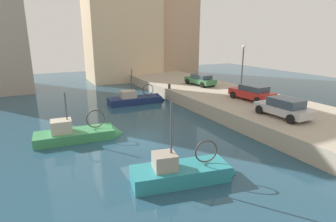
% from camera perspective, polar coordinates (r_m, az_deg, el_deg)
% --- Properties ---
extents(water_surface, '(80.00, 80.00, 0.00)m').
position_cam_1_polar(water_surface, '(19.02, -5.80, -5.87)').
color(water_surface, navy).
rests_on(water_surface, ground).
extents(quay_wall, '(9.00, 56.00, 1.20)m').
position_cam_1_polar(quay_wall, '(25.08, 19.47, 0.05)').
color(quay_wall, '#ADA08C').
rests_on(quay_wall, ground).
extents(fishing_boat_green, '(6.08, 2.41, 4.20)m').
position_cam_1_polar(fishing_boat_green, '(19.84, -17.79, -5.28)').
color(fishing_boat_green, '#388951').
rests_on(fishing_boat_green, ground).
extents(fishing_boat_navy, '(6.34, 2.38, 4.51)m').
position_cam_1_polar(fishing_boat_navy, '(29.08, -6.30, 1.93)').
color(fishing_boat_navy, navy).
rests_on(fishing_boat_navy, ground).
extents(fishing_boat_teal, '(5.77, 2.67, 4.83)m').
position_cam_1_polar(fishing_boat_teal, '(13.92, 3.86, -13.81)').
color(fishing_boat_teal, teal).
rests_on(fishing_boat_teal, ground).
extents(parked_car_silver, '(1.99, 4.11, 1.41)m').
position_cam_1_polar(parked_car_silver, '(21.27, 23.12, 0.68)').
color(parked_car_silver, '#B7B7BC').
rests_on(parked_car_silver, quay_wall).
extents(parked_car_green, '(2.16, 4.33, 1.29)m').
position_cam_1_polar(parked_car_green, '(32.70, 6.81, 6.57)').
color(parked_car_green, '#387547').
rests_on(parked_car_green, quay_wall).
extents(parked_car_red, '(2.15, 4.39, 1.40)m').
position_cam_1_polar(parked_car_red, '(25.93, 17.22, 3.74)').
color(parked_car_red, red).
rests_on(parked_car_red, quay_wall).
extents(mooring_bollard_north, '(0.28, 0.28, 0.55)m').
position_cam_1_polar(mooring_bollard_north, '(30.34, 0.29, 5.21)').
color(mooring_bollard_north, '#2D2D33').
rests_on(mooring_bollard_north, quay_wall).
extents(quay_streetlamp, '(0.36, 0.36, 4.83)m').
position_cam_1_polar(quay_streetlamp, '(28.84, 15.42, 10.10)').
color(quay_streetlamp, '#38383D').
rests_on(quay_streetlamp, quay_wall).
extents(waterfront_building_west, '(11.31, 7.42, 20.32)m').
position_cam_1_polar(waterfront_building_west, '(44.78, -9.74, 19.52)').
color(waterfront_building_west, beige).
rests_on(waterfront_building_west, ground).
extents(waterfront_building_central, '(9.49, 7.79, 21.68)m').
position_cam_1_polar(waterfront_building_central, '(50.09, -0.37, 20.06)').
color(waterfront_building_central, tan).
rests_on(waterfront_building_central, ground).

